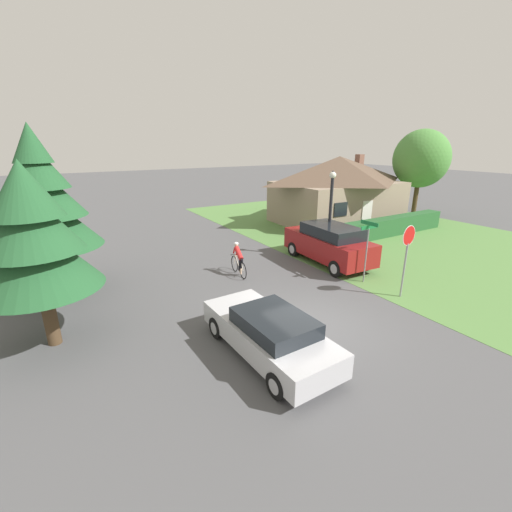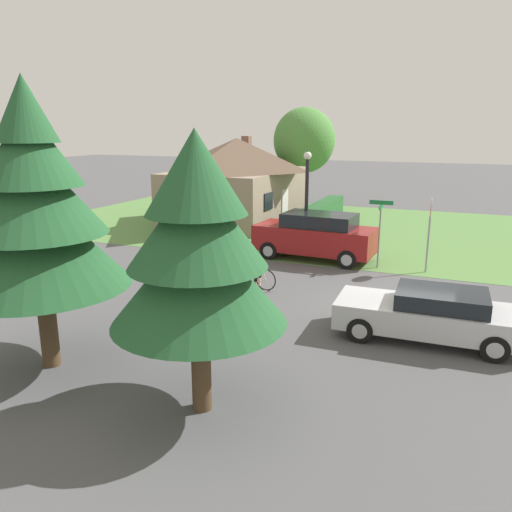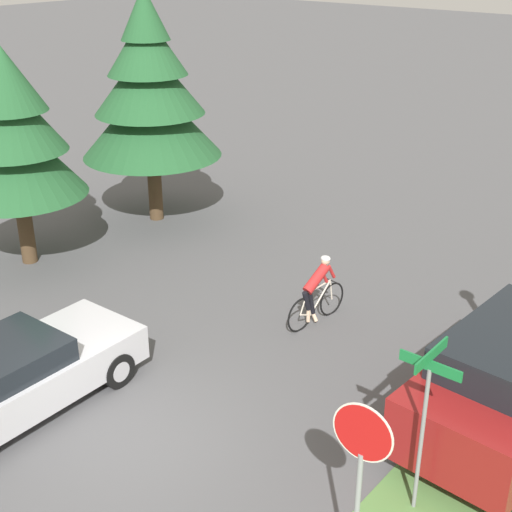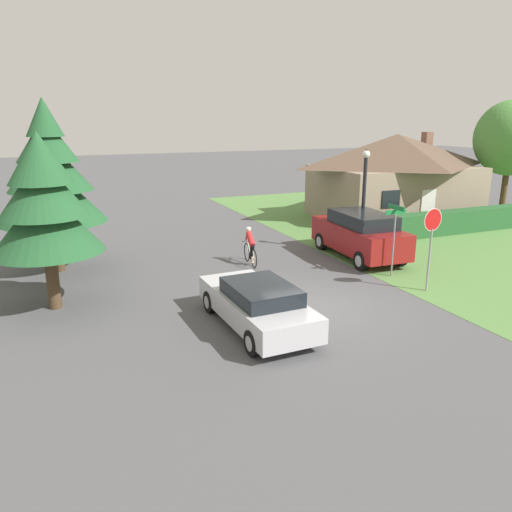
{
  "view_description": "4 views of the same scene",
  "coord_description": "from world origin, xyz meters",
  "px_view_note": "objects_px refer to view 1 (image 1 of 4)",
  "views": [
    {
      "loc": [
        -6.8,
        -7.61,
        5.75
      ],
      "look_at": [
        0.01,
        3.59,
        1.38
      ],
      "focal_mm": 24.0,
      "sensor_mm": 36.0,
      "label": 1
    },
    {
      "loc": [
        -15.01,
        -1.16,
        5.34
      ],
      "look_at": [
        -0.99,
        4.68,
        1.44
      ],
      "focal_mm": 35.0,
      "sensor_mm": 36.0,
      "label": 2
    },
    {
      "loc": [
        7.56,
        -5.91,
        7.63
      ],
      "look_at": [
        -0.8,
        4.3,
        1.63
      ],
      "focal_mm": 50.0,
      "sensor_mm": 36.0,
      "label": 3
    },
    {
      "loc": [
        -7.29,
        -12.62,
        5.73
      ],
      "look_at": [
        -0.65,
        2.93,
        1.01
      ],
      "focal_mm": 35.0,
      "sensor_mm": 36.0,
      "label": 4
    }
  ],
  "objects_px": {
    "street_name_sign": "(368,241)",
    "conifer_tall_near": "(33,237)",
    "cyclist": "(239,260)",
    "deciduous_tree_right": "(421,159)",
    "stop_sign": "(407,247)",
    "street_lamp": "(331,207)",
    "cottage_house": "(338,188)",
    "sedan_left_lane": "(269,333)",
    "parked_suv_right": "(329,244)",
    "conifer_tall_far": "(42,202)"
  },
  "relations": [
    {
      "from": "sedan_left_lane",
      "to": "conifer_tall_near",
      "type": "xyz_separation_m",
      "value": [
        -5.18,
        3.84,
        2.63
      ]
    },
    {
      "from": "cyclist",
      "to": "conifer_tall_far",
      "type": "height_order",
      "value": "conifer_tall_far"
    },
    {
      "from": "conifer_tall_far",
      "to": "deciduous_tree_right",
      "type": "bearing_deg",
      "value": 4.19
    },
    {
      "from": "cottage_house",
      "to": "street_name_sign",
      "type": "xyz_separation_m",
      "value": [
        -7.41,
        -9.47,
        -0.64
      ]
    },
    {
      "from": "cottage_house",
      "to": "conifer_tall_near",
      "type": "bearing_deg",
      "value": -155.8
    },
    {
      "from": "cyclist",
      "to": "deciduous_tree_right",
      "type": "bearing_deg",
      "value": -71.5
    },
    {
      "from": "street_lamp",
      "to": "parked_suv_right",
      "type": "bearing_deg",
      "value": -131.06
    },
    {
      "from": "cottage_house",
      "to": "deciduous_tree_right",
      "type": "distance_m",
      "value": 7.21
    },
    {
      "from": "cottage_house",
      "to": "street_lamp",
      "type": "bearing_deg",
      "value": -134.88
    },
    {
      "from": "cyclist",
      "to": "stop_sign",
      "type": "xyz_separation_m",
      "value": [
        4.29,
        -5.35,
        1.33
      ]
    },
    {
      "from": "stop_sign",
      "to": "street_lamp",
      "type": "bearing_deg",
      "value": -103.16
    },
    {
      "from": "conifer_tall_near",
      "to": "sedan_left_lane",
      "type": "bearing_deg",
      "value": -36.58
    },
    {
      "from": "cottage_house",
      "to": "street_name_sign",
      "type": "distance_m",
      "value": 12.04
    },
    {
      "from": "sedan_left_lane",
      "to": "conifer_tall_far",
      "type": "height_order",
      "value": "conifer_tall_far"
    },
    {
      "from": "street_lamp",
      "to": "deciduous_tree_right",
      "type": "height_order",
      "value": "deciduous_tree_right"
    },
    {
      "from": "cottage_house",
      "to": "stop_sign",
      "type": "bearing_deg",
      "value": -121.58
    },
    {
      "from": "cottage_house",
      "to": "street_name_sign",
      "type": "bearing_deg",
      "value": -126.56
    },
    {
      "from": "street_lamp",
      "to": "cyclist",
      "type": "bearing_deg",
      "value": 176.52
    },
    {
      "from": "stop_sign",
      "to": "conifer_tall_far",
      "type": "relative_size",
      "value": 0.44
    },
    {
      "from": "cyclist",
      "to": "street_lamp",
      "type": "xyz_separation_m",
      "value": [
        5.09,
        -0.31,
        1.97
      ]
    },
    {
      "from": "stop_sign",
      "to": "conifer_tall_far",
      "type": "xyz_separation_m",
      "value": [
        -11.4,
        7.43,
        1.61
      ]
    },
    {
      "from": "sedan_left_lane",
      "to": "street_name_sign",
      "type": "height_order",
      "value": "street_name_sign"
    },
    {
      "from": "street_lamp",
      "to": "street_name_sign",
      "type": "height_order",
      "value": "street_lamp"
    },
    {
      "from": "parked_suv_right",
      "to": "conifer_tall_near",
      "type": "height_order",
      "value": "conifer_tall_near"
    },
    {
      "from": "cottage_house",
      "to": "conifer_tall_far",
      "type": "distance_m",
      "value": 19.16
    },
    {
      "from": "street_lamp",
      "to": "conifer_tall_near",
      "type": "bearing_deg",
      "value": -172.06
    },
    {
      "from": "cyclist",
      "to": "sedan_left_lane",
      "type": "bearing_deg",
      "value": 165.57
    },
    {
      "from": "stop_sign",
      "to": "parked_suv_right",
      "type": "bearing_deg",
      "value": -97.97
    },
    {
      "from": "stop_sign",
      "to": "street_lamp",
      "type": "height_order",
      "value": "street_lamp"
    },
    {
      "from": "sedan_left_lane",
      "to": "stop_sign",
      "type": "distance_m",
      "value": 6.69
    },
    {
      "from": "cyclist",
      "to": "street_lamp",
      "type": "height_order",
      "value": "street_lamp"
    },
    {
      "from": "stop_sign",
      "to": "cyclist",
      "type": "bearing_deg",
      "value": -55.42
    },
    {
      "from": "conifer_tall_near",
      "to": "conifer_tall_far",
      "type": "distance_m",
      "value": 4.15
    },
    {
      "from": "street_name_sign",
      "to": "conifer_tall_far",
      "type": "bearing_deg",
      "value": 153.63
    },
    {
      "from": "street_name_sign",
      "to": "conifer_tall_far",
      "type": "distance_m",
      "value": 12.78
    },
    {
      "from": "sedan_left_lane",
      "to": "stop_sign",
      "type": "xyz_separation_m",
      "value": [
        6.52,
        0.55,
        1.35
      ]
    },
    {
      "from": "conifer_tall_far",
      "to": "parked_suv_right",
      "type": "bearing_deg",
      "value": -14.19
    },
    {
      "from": "cottage_house",
      "to": "stop_sign",
      "type": "relative_size",
      "value": 3.33
    },
    {
      "from": "cottage_house",
      "to": "conifer_tall_near",
      "type": "xyz_separation_m",
      "value": [
        -19.04,
        -7.98,
        0.83
      ]
    },
    {
      "from": "sedan_left_lane",
      "to": "conifer_tall_near",
      "type": "height_order",
      "value": "conifer_tall_near"
    },
    {
      "from": "stop_sign",
      "to": "deciduous_tree_right",
      "type": "xyz_separation_m",
      "value": [
        13.96,
        9.28,
        2.48
      ]
    },
    {
      "from": "stop_sign",
      "to": "deciduous_tree_right",
      "type": "distance_m",
      "value": 16.95
    },
    {
      "from": "stop_sign",
      "to": "street_name_sign",
      "type": "relative_size",
      "value": 1.07
    },
    {
      "from": "parked_suv_right",
      "to": "stop_sign",
      "type": "relative_size",
      "value": 1.76
    },
    {
      "from": "street_name_sign",
      "to": "conifer_tall_near",
      "type": "relative_size",
      "value": 0.5
    },
    {
      "from": "conifer_tall_near",
      "to": "conifer_tall_far",
      "type": "bearing_deg",
      "value": 85.84
    },
    {
      "from": "conifer_tall_far",
      "to": "deciduous_tree_right",
      "type": "relative_size",
      "value": 0.96
    },
    {
      "from": "street_name_sign",
      "to": "deciduous_tree_right",
      "type": "bearing_deg",
      "value": 28.04
    },
    {
      "from": "stop_sign",
      "to": "conifer_tall_far",
      "type": "bearing_deg",
      "value": -37.21
    },
    {
      "from": "street_name_sign",
      "to": "deciduous_tree_right",
      "type": "relative_size",
      "value": 0.4
    }
  ]
}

